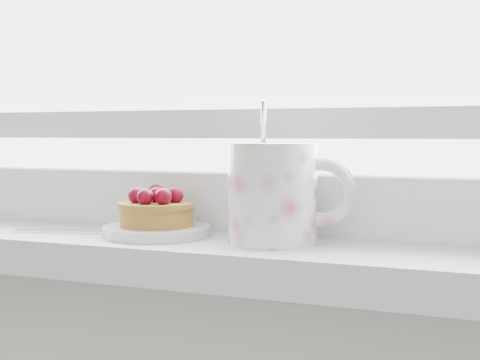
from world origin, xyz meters
The scene contains 4 objects.
saucer centered at (-0.06, 1.88, 0.95)m, with size 0.12×0.12×0.01m, color silver.
raspberry_tart centered at (-0.06, 1.88, 0.97)m, with size 0.09×0.09×0.05m.
floral_mug centered at (0.08, 1.89, 1.00)m, with size 0.14×0.11×0.16m.
fork centered at (-0.15, 1.87, 0.94)m, with size 0.17×0.06×0.00m.
Camera 1 is at (0.31, 1.21, 1.06)m, focal length 50.00 mm.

